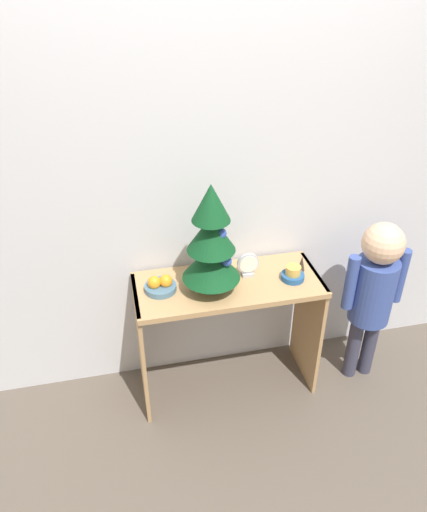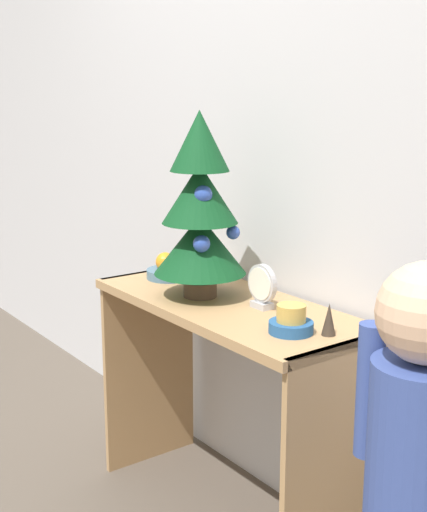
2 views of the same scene
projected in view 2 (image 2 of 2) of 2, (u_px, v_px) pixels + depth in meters
The scene contains 8 objects.
back_wall at pixel (291, 138), 2.28m from camera, with size 7.00×0.05×2.50m, color silver.
console_table at pixel (227, 358), 2.29m from camera, with size 0.99×0.42×0.75m.
mini_tree at pixel (200, 210), 2.24m from camera, with size 0.30×0.30×0.59m.
fruit_bowl at pixel (170, 269), 2.52m from camera, with size 0.16×0.16×0.09m.
singing_bowl at pixel (291, 322), 1.94m from camera, with size 0.12×0.12×0.08m.
desk_clock at pixel (262, 287), 2.16m from camera, with size 0.12×0.04×0.14m.
figurine at pixel (329, 319), 1.92m from camera, with size 0.04×0.04×0.09m.
child_figure at pixel (420, 430), 1.58m from camera, with size 0.36×0.23×1.05m.
Camera 2 is at (1.71, -1.10, 1.39)m, focal length 50.00 mm.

